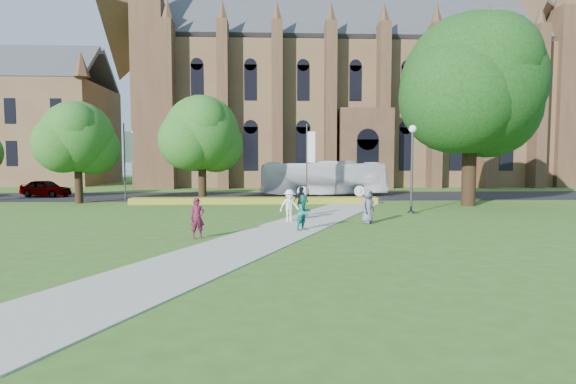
{
  "coord_description": "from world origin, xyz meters",
  "views": [
    {
      "loc": [
        -0.99,
        -19.73,
        3.15
      ],
      "look_at": [
        -0.02,
        2.39,
        1.6
      ],
      "focal_mm": 28.0,
      "sensor_mm": 36.0,
      "label": 1
    }
  ],
  "objects_px": {
    "streetlamp": "(412,158)",
    "large_tree": "(471,85)",
    "tour_coach": "(324,178)",
    "car_0": "(46,188)",
    "pedestrian_0": "(197,218)"
  },
  "relations": [
    {
      "from": "streetlamp",
      "to": "large_tree",
      "type": "height_order",
      "value": "large_tree"
    },
    {
      "from": "tour_coach",
      "to": "car_0",
      "type": "relative_size",
      "value": 2.56
    },
    {
      "from": "large_tree",
      "to": "car_0",
      "type": "height_order",
      "value": "large_tree"
    },
    {
      "from": "streetlamp",
      "to": "tour_coach",
      "type": "bearing_deg",
      "value": 104.98
    },
    {
      "from": "pedestrian_0",
      "to": "tour_coach",
      "type": "bearing_deg",
      "value": 51.3
    },
    {
      "from": "large_tree",
      "to": "pedestrian_0",
      "type": "height_order",
      "value": "large_tree"
    },
    {
      "from": "streetlamp",
      "to": "car_0",
      "type": "distance_m",
      "value": 31.08
    },
    {
      "from": "pedestrian_0",
      "to": "streetlamp",
      "type": "bearing_deg",
      "value": 16.79
    },
    {
      "from": "large_tree",
      "to": "pedestrian_0",
      "type": "relative_size",
      "value": 8.21
    },
    {
      "from": "car_0",
      "to": "streetlamp",
      "type": "bearing_deg",
      "value": -99.35
    },
    {
      "from": "streetlamp",
      "to": "pedestrian_0",
      "type": "xyz_separation_m",
      "value": [
        -11.35,
        -8.16,
        -2.45
      ]
    },
    {
      "from": "tour_coach",
      "to": "car_0",
      "type": "height_order",
      "value": "tour_coach"
    },
    {
      "from": "tour_coach",
      "to": "pedestrian_0",
      "type": "height_order",
      "value": "tour_coach"
    },
    {
      "from": "car_0",
      "to": "pedestrian_0",
      "type": "bearing_deg",
      "value": -126.17
    },
    {
      "from": "car_0",
      "to": "pedestrian_0",
      "type": "distance_m",
      "value": 27.28
    }
  ]
}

